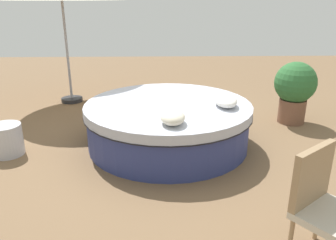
# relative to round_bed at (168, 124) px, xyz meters

# --- Properties ---
(ground_plane) EXTENTS (16.00, 16.00, 0.00)m
(ground_plane) POSITION_rel_round_bed_xyz_m (0.00, 0.00, -0.33)
(ground_plane) COLOR brown
(round_bed) EXTENTS (2.44, 2.44, 0.64)m
(round_bed) POSITION_rel_round_bed_xyz_m (0.00, 0.00, 0.00)
(round_bed) COLOR navy
(round_bed) RESTS_ON ground_plane
(throw_pillow_0) EXTENTS (0.44, 0.30, 0.17)m
(throw_pillow_0) POSITION_rel_round_bed_xyz_m (-0.82, -0.03, 0.40)
(throw_pillow_0) COLOR beige
(throw_pillow_0) RESTS_ON round_bed
(throw_pillow_1) EXTENTS (0.54, 0.31, 0.16)m
(throw_pillow_1) POSITION_rel_round_bed_xyz_m (-0.13, -0.81, 0.39)
(throw_pillow_1) COLOR white
(throw_pillow_1) RESTS_ON round_bed
(patio_chair) EXTENTS (0.71, 0.72, 0.98)m
(patio_chair) POSITION_rel_round_bed_xyz_m (-2.38, -1.18, 0.23)
(patio_chair) COLOR #997A56
(patio_chair) RESTS_ON ground_plane
(planter) EXTENTS (0.71, 0.71, 1.07)m
(planter) POSITION_rel_round_bed_xyz_m (0.89, -2.21, 0.29)
(planter) COLOR brown
(planter) RESTS_ON ground_plane
(side_table) EXTENTS (0.44, 0.44, 0.44)m
(side_table) POSITION_rel_round_bed_xyz_m (-0.30, 2.26, -0.11)
(side_table) COLOR #B7B7BC
(side_table) RESTS_ON ground_plane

